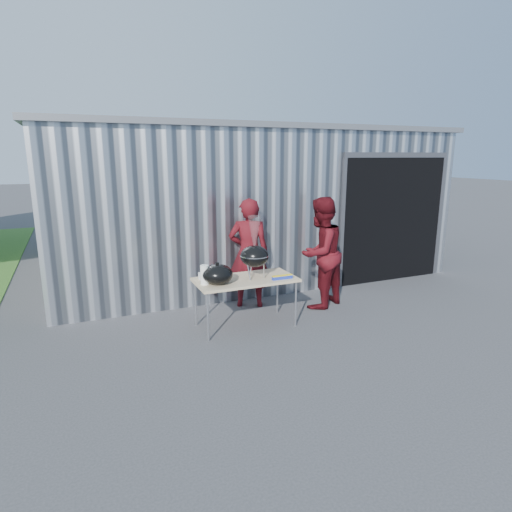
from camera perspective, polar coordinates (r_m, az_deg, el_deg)
name	(u,v)px	position (r m, az deg, el deg)	size (l,w,h in m)	color
ground	(286,335)	(6.32, 3.97, -10.45)	(80.00, 80.00, 0.00)	#38383A
building	(234,198)	(10.41, -3.01, 7.71)	(8.20, 6.20, 3.10)	silver
folding_table	(245,281)	(6.40, -1.41, -3.36)	(1.50, 0.75, 0.75)	tan
kettle_grill	(255,251)	(6.31, -0.19, 0.73)	(0.43, 0.43, 0.93)	black
grill_lid	(218,274)	(6.10, -5.15, -2.44)	(0.44, 0.44, 0.32)	black
paper_towels	(205,275)	(6.10, -6.86, -2.52)	(0.12, 0.12, 0.28)	white
white_tub	(206,276)	(6.37, -6.66, -2.66)	(0.20, 0.15, 0.10)	white
foil_box	(282,277)	(6.35, 3.52, -2.83)	(0.32, 0.06, 0.06)	#192EA3
person_cook	(249,253)	(7.22, -0.97, 0.37)	(0.68, 0.44, 1.86)	#480B11
person_bystander	(320,253)	(7.28, 8.56, 0.41)	(0.91, 0.71, 1.88)	#480B11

